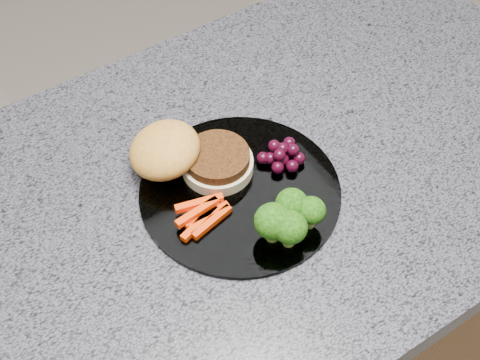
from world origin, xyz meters
The scene contains 7 objects.
island_cabinet centered at (0.00, 0.00, 0.43)m, with size 1.20×0.60×0.86m, color brown.
countertop centered at (0.00, 0.00, 0.88)m, with size 1.20×0.60×0.04m, color #555560.
plate centered at (0.06, -0.02, 0.90)m, with size 0.26×0.26×0.01m, color white.
burger centered at (0.02, 0.05, 0.93)m, with size 0.18×0.17×0.05m.
carrot_sticks centered at (-0.01, -0.03, 0.91)m, with size 0.08×0.05×0.02m.
broccoli centered at (0.07, -0.10, 0.94)m, with size 0.09×0.07×0.06m.
grape_bunch centered at (0.13, -0.01, 0.92)m, with size 0.06×0.05×0.03m.
Camera 1 is at (-0.23, -0.46, 1.58)m, focal length 50.00 mm.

